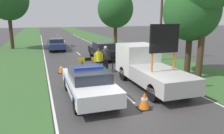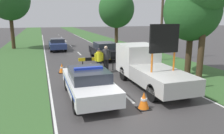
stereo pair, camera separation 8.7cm
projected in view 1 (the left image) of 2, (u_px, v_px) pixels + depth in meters
name	position (u px, v px, depth m)	size (l,w,h in m)	color
ground_plane	(136.00, 105.00, 9.39)	(160.00, 160.00, 0.00)	#3D3A3A
lane_markings	(78.00, 54.00, 22.72)	(6.93, 55.00, 0.01)	silver
grass_verge_left	(21.00, 49.00, 26.06)	(4.89, 120.00, 0.03)	#38602D
grass_verge_right	(115.00, 45.00, 29.73)	(4.89, 120.00, 0.03)	#38602D
police_car	(89.00, 83.00, 10.00)	(1.85, 4.90, 1.51)	white
work_truck	(147.00, 66.00, 12.01)	(2.00, 5.79, 3.38)	white
road_barrier	(98.00, 60.00, 15.05)	(2.71, 0.08, 1.01)	black
police_officer	(99.00, 59.00, 14.48)	(0.60, 0.38, 1.66)	#191E38
pedestrian_civilian	(106.00, 57.00, 14.77)	(0.65, 0.41, 1.81)	#232326
traffic_cone_near_police	(144.00, 100.00, 8.91)	(0.52, 0.52, 0.72)	black
traffic_cone_centre_front	(61.00, 68.00, 14.71)	(0.48, 0.48, 0.66)	black
traffic_cone_near_truck	(104.00, 77.00, 12.71)	(0.43, 0.43, 0.60)	black
queued_car_sedan_black	(104.00, 50.00, 19.74)	(1.93, 4.69, 1.49)	black
queued_car_hatch_blue	(56.00, 44.00, 24.94)	(1.74, 4.59, 1.35)	navy
roadside_tree_near_left	(115.00, 9.00, 25.50)	(4.16, 4.16, 6.83)	#42301E
roadside_tree_mid_left	(191.00, 12.00, 13.52)	(3.50, 3.50, 5.89)	#42301E
utility_pole	(162.00, 11.00, 18.26)	(1.20, 0.20, 8.25)	#473828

